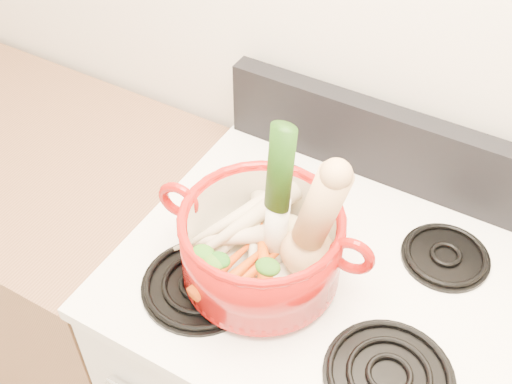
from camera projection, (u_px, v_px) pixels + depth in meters
The scene contains 24 objects.
wall_back at pixel (421, 27), 1.22m from camera, with size 3.50×0.02×2.60m, color white.
cooktop at pixel (327, 273), 1.26m from camera, with size 0.78×0.67×0.03m, color white.
control_backsplash at pixel (391, 146), 1.37m from camera, with size 0.76×0.05×0.18m, color black.
counter_left at pixel (1, 233), 1.98m from camera, with size 1.36×0.65×0.90m, color brown.
burner_front_left at pixel (200, 284), 1.21m from camera, with size 0.22×0.22×0.02m, color black.
burner_front_right at pixel (389, 375), 1.08m from camera, with size 0.22×0.22×0.02m, color black.
burner_back_left at pixel (276, 188), 1.39m from camera, with size 0.17×0.17×0.02m, color black.
burner_back_right at pixel (446, 255), 1.26m from camera, with size 0.17×0.17×0.02m, color black.
dutch_oven at pixel (261, 245), 1.17m from camera, with size 0.30×0.30×0.15m, color #9B0E0A.
pot_handle_left at pixel (179, 200), 1.18m from camera, with size 0.08×0.08×0.02m, color #9B0E0A.
pot_handle_right at pixel (352, 256), 1.09m from camera, with size 0.08×0.08×0.02m, color #9B0E0A.
squash at pixel (313, 222), 1.10m from camera, with size 0.11×0.11×0.25m, color tan, non-canonical shape.
leek at pixel (277, 196), 1.10m from camera, with size 0.05×0.05×0.31m, color white.
ginger at pixel (291, 229), 1.23m from camera, with size 0.08×0.06×0.04m, color tan.
parsnip_0 at pixel (235, 236), 1.21m from camera, with size 0.04×0.04×0.22m, color beige.
parsnip_1 at pixel (220, 231), 1.22m from camera, with size 0.04×0.04×0.19m, color beige.
parsnip_2 at pixel (255, 234), 1.20m from camera, with size 0.04×0.04×0.18m, color beige.
parsnip_3 at pixel (226, 237), 1.19m from camera, with size 0.04×0.04×0.17m, color beige.
parsnip_4 at pixel (240, 214), 1.21m from camera, with size 0.05×0.05×0.24m, color beige.
parsnip_5 at pixel (243, 222), 1.19m from camera, with size 0.05×0.05×0.25m, color beige.
carrot_0 at pixel (254, 271), 1.16m from camera, with size 0.03×0.03×0.15m, color #D74F0A.
carrot_1 at pixel (223, 270), 1.15m from camera, with size 0.03×0.03×0.15m, color #C14209.
carrot_2 at pixel (263, 257), 1.16m from camera, with size 0.03×0.03×0.18m, color #D3470A.
carrot_3 at pixel (241, 270), 1.14m from camera, with size 0.03×0.03×0.13m, color #C43509.
Camera 1 is at (0.27, 0.66, 1.93)m, focal length 45.00 mm.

